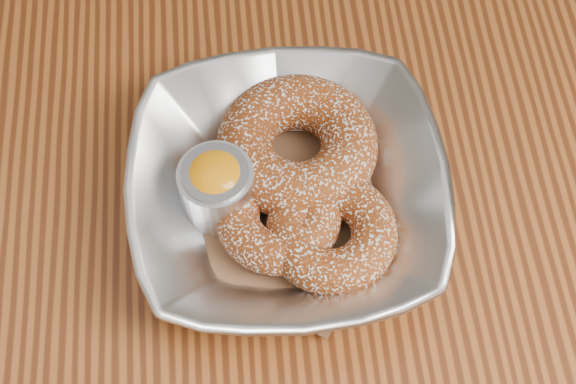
{
  "coord_description": "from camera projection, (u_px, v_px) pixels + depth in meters",
  "views": [
    {
      "loc": [
        0.05,
        -0.31,
        1.27
      ],
      "look_at": [
        0.08,
        -0.04,
        0.78
      ],
      "focal_mm": 50.0,
      "sensor_mm": 36.0,
      "label": 1
    }
  ],
  "objects": [
    {
      "name": "ramekin",
      "position": [
        217.0,
        187.0,
        0.55
      ],
      "size": [
        0.05,
        0.05,
        0.05
      ],
      "color": "silver",
      "rests_on": "table"
    },
    {
      "name": "donut_back",
      "position": [
        297.0,
        145.0,
        0.57
      ],
      "size": [
        0.14,
        0.14,
        0.04
      ],
      "primitive_type": "torus",
      "rotation": [
        0.0,
        0.0,
        -0.26
      ],
      "color": "maroon",
      "rests_on": "parchment"
    },
    {
      "name": "donut_extra",
      "position": [
        331.0,
        233.0,
        0.55
      ],
      "size": [
        0.1,
        0.1,
        0.03
      ],
      "primitive_type": "torus",
      "rotation": [
        0.0,
        0.0,
        0.16
      ],
      "color": "maroon",
      "rests_on": "parchment"
    },
    {
      "name": "serving_bowl",
      "position": [
        288.0,
        194.0,
        0.56
      ],
      "size": [
        0.22,
        0.22,
        0.05
      ],
      "primitive_type": "imported",
      "color": "silver",
      "rests_on": "table"
    },
    {
      "name": "donut_front",
      "position": [
        278.0,
        216.0,
        0.55
      ],
      "size": [
        0.12,
        0.12,
        0.03
      ],
      "primitive_type": "torus",
      "rotation": [
        0.0,
        0.0,
        0.58
      ],
      "color": "maroon",
      "rests_on": "parchment"
    },
    {
      "name": "table",
      "position": [
        192.0,
        226.0,
        0.69
      ],
      "size": [
        1.2,
        0.8,
        0.75
      ],
      "color": "brown",
      "rests_on": "ground_plane"
    },
    {
      "name": "parchment",
      "position": [
        288.0,
        206.0,
        0.57
      ],
      "size": [
        0.2,
        0.2,
        0.0
      ],
      "primitive_type": "cube",
      "rotation": [
        0.0,
        0.0,
        0.95
      ],
      "color": "brown",
      "rests_on": "table"
    }
  ]
}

